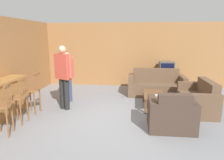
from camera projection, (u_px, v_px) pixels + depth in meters
ground_plane at (113, 120)px, 4.99m from camera, size 24.00×24.00×0.00m
wall_back at (122, 55)px, 8.26m from camera, size 9.40×0.08×2.60m
wall_left at (18, 60)px, 6.34m from camera, size 0.08×8.66×2.60m
bar_chair_near at (2, 109)px, 4.13m from camera, size 0.49×0.49×1.11m
bar_chair_mid at (18, 100)px, 4.70m from camera, size 0.42×0.42×1.11m
bar_chair_far at (32, 92)px, 5.34m from camera, size 0.42×0.42×1.11m
couch_far at (156, 86)px, 7.09m from camera, size 1.95×0.84×0.92m
armchair_near at (171, 115)px, 4.44m from camera, size 1.01×0.80×0.89m
loveseat_right at (198, 100)px, 5.55m from camera, size 0.77×1.49×0.88m
coffee_table at (154, 96)px, 5.81m from camera, size 0.59×1.08×0.42m
tv_unit at (166, 82)px, 7.89m from camera, size 1.18×0.53×0.59m
tv at (166, 68)px, 7.77m from camera, size 0.56×0.47×0.50m
book_on_table at (156, 95)px, 5.61m from camera, size 0.24×0.19×0.03m
person_by_window at (68, 75)px, 6.20m from camera, size 0.28×0.57×1.57m
person_by_counter at (63, 74)px, 5.56m from camera, size 0.57×0.38×1.81m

